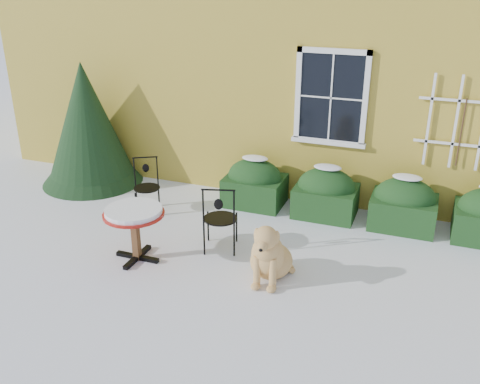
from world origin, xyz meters
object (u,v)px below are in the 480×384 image
at_px(bistro_table, 134,217).
at_px(patio_chair_near, 220,218).
at_px(evergreen_shrub, 88,136).
at_px(dog, 269,256).
at_px(patio_chair_far, 147,185).

bearing_deg(bistro_table, patio_chair_near, 33.76).
bearing_deg(patio_chair_near, bistro_table, 17.47).
bearing_deg(patio_chair_near, evergreen_shrub, -42.03).
distance_m(evergreen_shrub, patio_chair_near, 3.88).
distance_m(patio_chair_near, dog, 1.11).
bearing_deg(patio_chair_near, dog, 133.59).
bearing_deg(patio_chair_far, dog, -57.00).
xyz_separation_m(evergreen_shrub, bistro_table, (2.43, -2.38, -0.27)).
height_order(evergreen_shrub, dog, evergreen_shrub).
distance_m(patio_chair_near, patio_chair_far, 1.95).
height_order(patio_chair_far, dog, patio_chair_far).
distance_m(bistro_table, patio_chair_far, 1.72).
height_order(bistro_table, dog, dog).
bearing_deg(bistro_table, evergreen_shrub, 135.57).
xyz_separation_m(patio_chair_near, patio_chair_far, (-1.75, 0.86, -0.06)).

